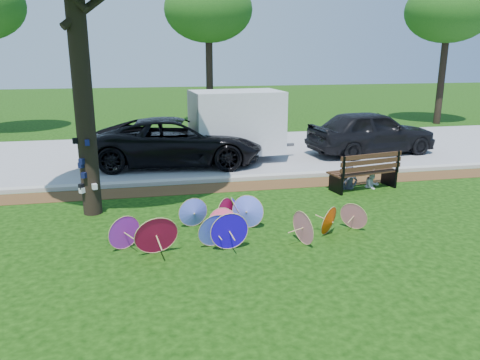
% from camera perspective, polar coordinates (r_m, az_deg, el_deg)
% --- Properties ---
extents(ground, '(90.00, 90.00, 0.00)m').
position_cam_1_polar(ground, '(9.24, -0.54, -8.81)').
color(ground, black).
rests_on(ground, ground).
extents(mulch_strip, '(90.00, 1.00, 0.01)m').
position_cam_1_polar(mulch_strip, '(13.41, -4.25, -1.03)').
color(mulch_strip, '#472D16').
rests_on(mulch_strip, ground).
extents(curb, '(90.00, 0.30, 0.12)m').
position_cam_1_polar(curb, '(14.07, -4.63, -0.02)').
color(curb, '#B7B5AD').
rests_on(curb, ground).
extents(street, '(90.00, 8.00, 0.01)m').
position_cam_1_polar(street, '(18.09, -6.26, 3.23)').
color(street, gray).
rests_on(street, ground).
extents(parasol_pile, '(5.57, 2.25, 0.86)m').
position_cam_1_polar(parasol_pile, '(9.73, -1.29, -5.21)').
color(parasol_pile, purple).
rests_on(parasol_pile, ground).
extents(black_van, '(6.07, 3.28, 1.62)m').
position_cam_1_polar(black_van, '(16.21, -7.67, 4.66)').
color(black_van, black).
rests_on(black_van, ground).
extents(dark_pickup, '(5.11, 2.56, 1.67)m').
position_cam_1_polar(dark_pickup, '(18.51, 15.72, 5.64)').
color(dark_pickup, black).
rests_on(dark_pickup, ground).
extents(cargo_trailer, '(3.22, 2.17, 2.76)m').
position_cam_1_polar(cargo_trailer, '(16.69, -0.41, 7.10)').
color(cargo_trailer, silver).
rests_on(cargo_trailer, ground).
extents(park_bench, '(2.16, 1.16, 1.07)m').
position_cam_1_polar(park_bench, '(13.70, 14.72, 1.15)').
color(park_bench, black).
rests_on(park_bench, ground).
extents(person_left, '(0.52, 0.37, 1.34)m').
position_cam_1_polar(person_left, '(13.56, 13.34, 1.69)').
color(person_left, '#3A3D4F').
rests_on(person_left, ground).
extents(person_right, '(0.61, 0.54, 1.04)m').
position_cam_1_polar(person_right, '(13.90, 15.92, 1.20)').
color(person_right, silver).
rests_on(person_right, ground).
extents(bg_trees, '(27.12, 6.22, 7.40)m').
position_cam_1_polar(bg_trees, '(24.07, -2.22, 20.09)').
color(bg_trees, black).
rests_on(bg_trees, ground).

